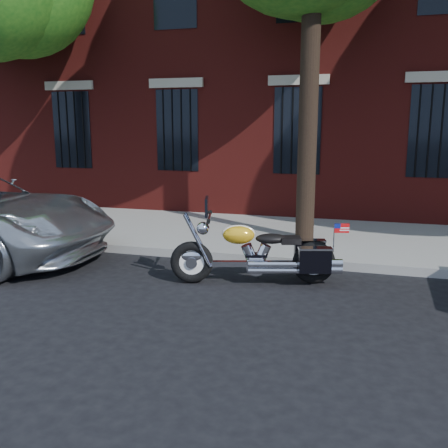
# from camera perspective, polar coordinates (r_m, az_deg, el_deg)

# --- Properties ---
(ground) EXTENTS (120.00, 120.00, 0.00)m
(ground) POSITION_cam_1_polar(r_m,az_deg,el_deg) (7.37, 2.37, -7.35)
(ground) COLOR black
(ground) RESTS_ON ground
(curb) EXTENTS (40.00, 0.16, 0.15)m
(curb) POSITION_cam_1_polar(r_m,az_deg,el_deg) (8.64, 4.57, -4.03)
(curb) COLOR gray
(curb) RESTS_ON ground
(sidewalk) EXTENTS (40.00, 3.60, 0.15)m
(sidewalk) POSITION_cam_1_polar(r_m,az_deg,el_deg) (10.44, 6.66, -1.38)
(sidewalk) COLOR gray
(sidewalk) RESTS_ON ground
(building) EXTENTS (26.00, 10.08, 12.00)m
(building) POSITION_cam_1_polar(r_m,az_deg,el_deg) (17.31, 11.26, 23.29)
(building) COLOR maroon
(building) RESTS_ON ground
(motorcycle) EXTENTS (2.59, 1.15, 1.31)m
(motorcycle) POSITION_cam_1_polar(r_m,az_deg,el_deg) (7.48, 4.31, -3.57)
(motorcycle) COLOR black
(motorcycle) RESTS_ON ground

